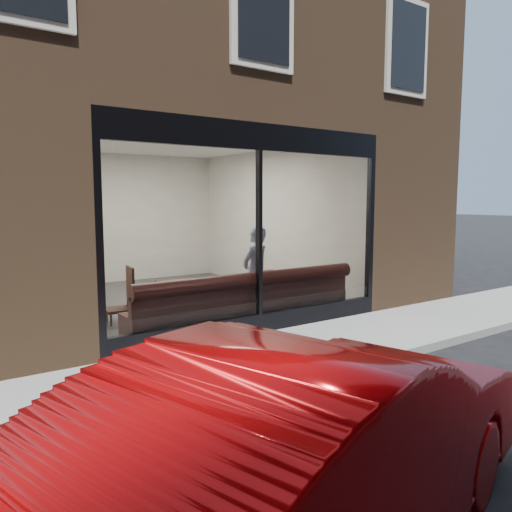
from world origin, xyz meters
TOP-DOWN VIEW (x-y plane):
  - ground at (0.00, 0.00)m, footprint 120.00×120.00m
  - sidewalk_near at (0.00, 1.00)m, footprint 40.00×2.00m
  - kerb_near at (0.00, -0.05)m, footprint 40.00×0.10m
  - host_building_pier_right at (3.75, 8.00)m, footprint 2.50×12.00m
  - host_building_backfill at (0.00, 11.00)m, footprint 5.00×6.00m
  - cafe_floor at (0.00, 5.00)m, footprint 6.00×6.00m
  - cafe_ceiling at (0.00, 5.00)m, footprint 6.00×6.00m
  - cafe_wall_back at (0.00, 7.99)m, footprint 5.00×0.00m
  - cafe_wall_left at (-2.49, 5.00)m, footprint 0.00×6.00m
  - cafe_wall_right at (2.49, 5.00)m, footprint 0.00×6.00m
  - storefront_kick at (0.00, 2.05)m, footprint 5.00×0.10m
  - storefront_header at (0.00, 2.05)m, footprint 5.00×0.10m
  - storefront_mullion at (0.00, 2.05)m, footprint 0.06×0.10m
  - storefront_glass at (0.00, 2.02)m, footprint 4.80×0.00m
  - banquette at (0.00, 2.45)m, footprint 4.00×0.55m
  - person at (0.42, 2.75)m, footprint 0.68×0.55m
  - cafe_table_left at (-0.89, 3.04)m, footprint 0.65×0.65m
  - cafe_table_right at (0.94, 3.00)m, footprint 0.66×0.66m
  - cafe_chair_left at (-1.58, 3.86)m, footprint 0.52×0.52m
  - wall_poster at (-2.45, 4.59)m, footprint 0.02×0.61m
  - parked_car at (-2.60, -2.13)m, footprint 4.22×2.47m

SIDE VIEW (x-z plane):
  - ground at x=0.00m, z-range 0.00..0.00m
  - sidewalk_near at x=0.00m, z-range 0.00..0.01m
  - cafe_floor at x=0.00m, z-range 0.02..0.02m
  - kerb_near at x=0.00m, z-range 0.00..0.12m
  - storefront_kick at x=0.00m, z-range 0.00..0.30m
  - banquette at x=0.00m, z-range 0.00..0.45m
  - cafe_chair_left at x=-1.58m, z-range 0.22..0.26m
  - parked_car at x=-2.60m, z-range 0.00..1.31m
  - cafe_table_left at x=-0.89m, z-range 0.72..0.76m
  - cafe_table_right at x=0.94m, z-range 0.72..0.76m
  - person at x=0.42m, z-range 0.00..1.61m
  - storefront_mullion at x=0.00m, z-range 0.30..2.80m
  - storefront_glass at x=0.00m, z-range -0.85..3.95m
  - cafe_wall_back at x=0.00m, z-range -0.90..4.10m
  - cafe_wall_left at x=-2.49m, z-range -1.40..4.60m
  - cafe_wall_right at x=2.49m, z-range -1.40..4.60m
  - host_building_pier_right at x=3.75m, z-range 0.00..3.20m
  - host_building_backfill at x=0.00m, z-range 0.00..3.20m
  - wall_poster at x=-2.45m, z-range 1.22..2.03m
  - storefront_header at x=0.00m, z-range 2.80..3.20m
  - cafe_ceiling at x=0.00m, z-range 3.19..3.19m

